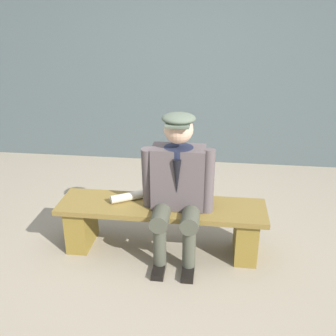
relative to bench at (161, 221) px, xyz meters
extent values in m
plane|color=gray|center=(0.00, 0.00, -0.29)|extent=(30.00, 30.00, 0.00)
cube|color=brown|center=(0.00, 0.00, 0.14)|extent=(1.80, 0.46, 0.05)
cube|color=olive|center=(-0.74, 0.00, -0.09)|extent=(0.19, 0.39, 0.41)
cube|color=olive|center=(0.74, 0.00, -0.09)|extent=(0.19, 0.39, 0.41)
cube|color=#554B4B|center=(-0.15, 0.00, 0.43)|extent=(0.44, 0.24, 0.53)
cylinder|color=#1E2338|center=(-0.15, 0.00, 0.67)|extent=(0.24, 0.24, 0.06)
cone|color=black|center=(-0.15, 0.12, 0.49)|extent=(0.07, 0.07, 0.29)
sphere|color=#DBAD8C|center=(-0.15, 0.02, 0.86)|extent=(0.23, 0.23, 0.23)
ellipsoid|color=#505A4A|center=(-0.15, 0.02, 0.94)|extent=(0.27, 0.27, 0.08)
cube|color=#505A4A|center=(-0.15, 0.13, 0.92)|extent=(0.19, 0.11, 0.02)
cylinder|color=#464839|center=(-0.27, 0.14, 0.16)|extent=(0.15, 0.44, 0.15)
cylinder|color=#464839|center=(-0.27, 0.28, -0.06)|extent=(0.11, 0.11, 0.46)
cube|color=black|center=(-0.27, 0.34, -0.27)|extent=(0.10, 0.24, 0.05)
cylinder|color=#554B4B|center=(-0.40, 0.04, 0.42)|extent=(0.11, 0.14, 0.56)
cylinder|color=#464839|center=(-0.02, 0.14, 0.16)|extent=(0.15, 0.44, 0.15)
cylinder|color=#464839|center=(-0.02, 0.28, -0.06)|extent=(0.11, 0.11, 0.46)
cube|color=black|center=(-0.02, 0.34, -0.27)|extent=(0.10, 0.24, 0.05)
cylinder|color=#554B4B|center=(0.10, 0.04, 0.42)|extent=(0.10, 0.16, 0.56)
cylinder|color=beige|center=(0.31, -0.04, 0.20)|extent=(0.29, 0.21, 0.07)
cube|color=#495556|center=(0.00, -2.32, 0.94)|extent=(12.00, 0.24, 2.46)
camera|label=1|loc=(-0.43, 2.97, 1.77)|focal=41.76mm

